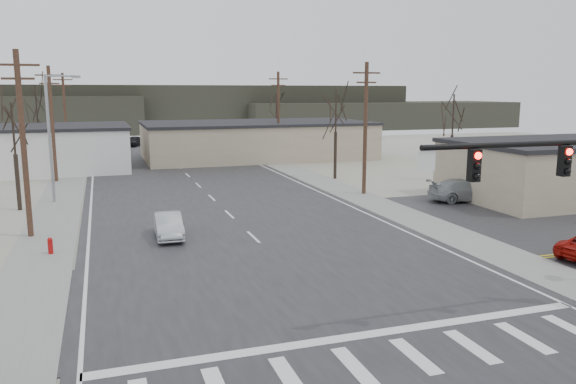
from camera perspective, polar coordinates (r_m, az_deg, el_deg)
name	(u,v)px	position (r m, az deg, el deg)	size (l,w,h in m)	color
ground	(304,285)	(23.35, 1.61, -9.45)	(140.00, 140.00, 0.00)	#B8B8B4
main_road	(226,212)	(37.27, -6.31, -1.99)	(18.00, 110.00, 0.05)	#252427
cross_road	(304,285)	(23.34, 1.61, -9.41)	(90.00, 10.00, 0.04)	#252427
parking_lot	(573,219)	(39.13, 26.96, -2.48)	(18.00, 20.00, 0.03)	#252427
sidewalk_left	(59,207)	(41.50, -22.28, -1.43)	(3.00, 90.00, 0.06)	gray
sidewalk_right	(343,190)	(45.20, 5.56, 0.19)	(3.00, 90.00, 0.06)	gray
fire_hydrant	(50,246)	(29.70, -23.00, -5.05)	(0.24, 0.24, 0.87)	#A50C0C
building_left_far	(11,149)	(61.49, -26.30, 3.93)	(22.30, 12.30, 4.50)	silver
building_right_far	(256,140)	(67.23, -3.23, 5.32)	(26.30, 14.30, 4.30)	tan
building_lot	(554,170)	(45.76, 25.41, 2.06)	(14.30, 10.30, 4.30)	tan
upole_left_b	(23,142)	(32.99, -25.31, 4.66)	(2.20, 0.30, 10.00)	#4D3123
upole_left_c	(52,122)	(52.86, -22.84, 6.56)	(2.20, 0.30, 10.00)	#4D3123
upole_left_d	(65,114)	(72.80, -21.71, 7.42)	(2.20, 0.30, 10.00)	#4D3123
upole_right_a	(365,126)	(43.17, 7.86, 6.62)	(2.20, 0.30, 10.00)	#4D3123
upole_right_b	(278,115)	(63.62, -0.99, 7.83)	(2.20, 0.30, 10.00)	#4D3123
streetlight_main	(52,131)	(42.86, -22.84, 5.71)	(2.40, 0.25, 9.00)	gray
tree_left_near	(13,132)	(41.09, -26.12, 5.51)	(3.30, 3.30, 7.35)	#2C211B
tree_right_mid	(336,113)	(50.81, 4.89, 8.00)	(3.74, 3.74, 8.33)	#2C211B
tree_left_far	(36,106)	(66.97, -24.19, 7.98)	(3.96, 3.96, 8.82)	#2C211B
tree_right_far	(276,108)	(76.10, -1.19, 8.49)	(3.52, 3.52, 7.84)	#2C211B
tree_lot	(453,117)	(51.94, 16.42, 7.28)	(3.52, 3.52, 7.84)	#2C211B
hill_center	(214,108)	(118.85, -7.56, 8.50)	(80.00, 18.00, 9.00)	#333026
hill_right	(378,115)	(124.83, 9.13, 7.73)	(60.00, 18.00, 5.50)	#333026
sedan_crossing	(168,225)	(31.05, -12.05, -3.34)	(1.39, 3.98, 1.31)	#9FA5AA
car_far_a	(186,154)	(65.64, -10.35, 3.84)	(2.02, 4.98, 1.45)	black
car_far_b	(134,141)	(84.16, -15.42, 5.01)	(1.72, 4.28, 1.46)	black
car_parked_dark_a	(549,202)	(40.39, 25.01, -0.93)	(1.62, 4.03, 1.37)	black
car_parked_silver	(466,190)	(42.35, 17.65, 0.16)	(2.21, 5.43, 1.58)	gray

